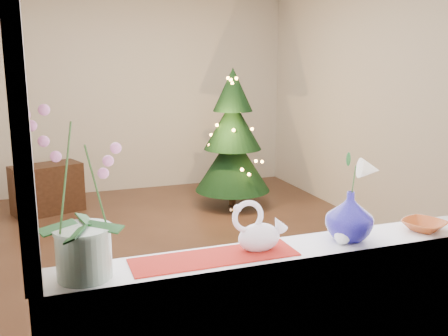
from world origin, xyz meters
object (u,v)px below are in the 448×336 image
at_px(orchid_pot, 80,194).
at_px(xmas_tree, 233,138).
at_px(swan, 259,227).
at_px(side_table, 47,189).
at_px(blue_vase, 350,212).
at_px(paperweight, 342,236).
at_px(amber_dish, 424,226).

bearing_deg(orchid_pot, xmas_tree, 61.50).
bearing_deg(orchid_pot, swan, 2.16).
height_order(orchid_pot, side_table, orchid_pot).
bearing_deg(swan, blue_vase, 2.09).
bearing_deg(paperweight, amber_dish, 3.44).
bearing_deg(side_table, xmas_tree, -31.56).
distance_m(orchid_pot, paperweight, 1.14).
bearing_deg(xmas_tree, paperweight, -103.46).
bearing_deg(side_table, orchid_pot, -108.09).
xyz_separation_m(paperweight, side_table, (-1.24, 4.13, -0.67)).
relative_size(swan, paperweight, 3.49).
relative_size(orchid_pot, swan, 2.57).
bearing_deg(xmas_tree, side_table, 168.35).
xyz_separation_m(blue_vase, xmas_tree, (0.82, 3.65, -0.22)).
bearing_deg(blue_vase, xmas_tree, 77.29).
distance_m(swan, xmas_tree, 3.86).
xyz_separation_m(swan, amber_dish, (0.85, -0.03, -0.09)).
relative_size(swan, amber_dish, 1.53).
relative_size(orchid_pot, xmas_tree, 0.39).
bearing_deg(paperweight, swan, 171.49).
relative_size(paperweight, xmas_tree, 0.04).
bearing_deg(paperweight, blue_vase, 34.62).
xyz_separation_m(swan, xmas_tree, (1.26, 3.64, -0.20)).
relative_size(blue_vase, amber_dish, 1.57).
bearing_deg(xmas_tree, amber_dish, -96.37).
bearing_deg(side_table, blue_vase, -92.33).
bearing_deg(amber_dish, xmas_tree, 83.63).
height_order(amber_dish, xmas_tree, xmas_tree).
height_order(xmas_tree, side_table, xmas_tree).
relative_size(amber_dish, xmas_tree, 0.10).
bearing_deg(amber_dish, swan, 178.11).
bearing_deg(blue_vase, amber_dish, -1.79).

